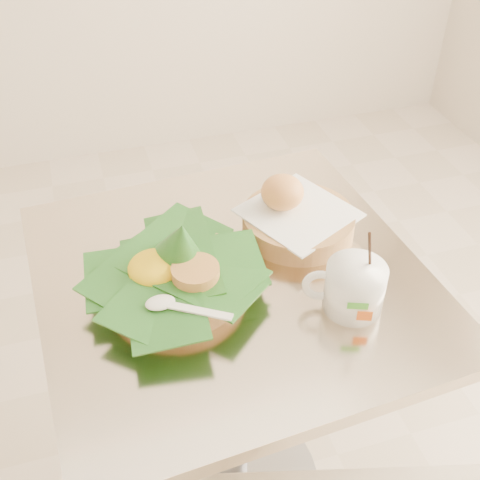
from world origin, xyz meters
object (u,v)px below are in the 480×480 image
object	(u,v)px
cafe_table	(232,352)
rice_basket	(175,270)
coffee_mug	(353,287)
bread_basket	(296,217)

from	to	relation	value
cafe_table	rice_basket	size ratio (longest dim) A/B	2.39
rice_basket	coffee_mug	distance (m)	0.31
cafe_table	bread_basket	world-z (taller)	bread_basket
rice_basket	coffee_mug	xyz separation A→B (m)	(0.28, -0.14, 0.00)
rice_basket	bread_basket	bearing A→B (deg)	19.59
bread_basket	coffee_mug	size ratio (longest dim) A/B	1.43
cafe_table	bread_basket	bearing A→B (deg)	29.03
bread_basket	rice_basket	bearing A→B (deg)	-160.41
rice_basket	cafe_table	bearing A→B (deg)	2.97
cafe_table	coffee_mug	size ratio (longest dim) A/B	4.22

